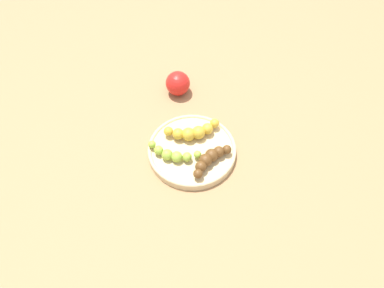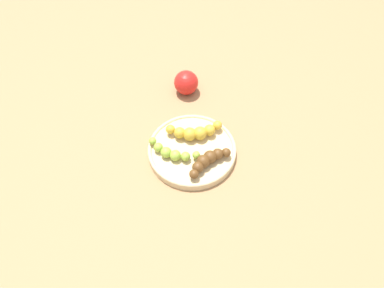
{
  "view_description": "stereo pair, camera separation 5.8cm",
  "coord_description": "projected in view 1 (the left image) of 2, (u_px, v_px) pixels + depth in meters",
  "views": [
    {
      "loc": [
        -0.23,
        -0.48,
        0.76
      ],
      "look_at": [
        0.0,
        0.0,
        0.04
      ],
      "focal_mm": 32.71,
      "sensor_mm": 36.0,
      "label": 1
    },
    {
      "loc": [
        -0.18,
        -0.5,
        0.76
      ],
      "look_at": [
        0.0,
        0.0,
        0.04
      ],
      "focal_mm": 32.71,
      "sensor_mm": 36.0,
      "label": 2
    }
  ],
  "objects": [
    {
      "name": "ground_plane",
      "position": [
        192.0,
        153.0,
        0.92
      ],
      "size": [
        2.4,
        2.4,
        0.0
      ],
      "primitive_type": "plane",
      "color": "#936D47"
    },
    {
      "name": "fruit_bowl",
      "position": [
        192.0,
        150.0,
        0.91
      ],
      "size": [
        0.23,
        0.23,
        0.02
      ],
      "color": "#D1B784",
      "rests_on": "ground_plane"
    },
    {
      "name": "banana_spotted",
      "position": [
        193.0,
        132.0,
        0.92
      ],
      "size": [
        0.15,
        0.07,
        0.04
      ],
      "rotation": [
        0.0,
        0.0,
        4.49
      ],
      "color": "gold",
      "rests_on": "fruit_bowl"
    },
    {
      "name": "banana_green",
      "position": [
        173.0,
        154.0,
        0.88
      ],
      "size": [
        0.11,
        0.1,
        0.03
      ],
      "rotation": [
        0.0,
        0.0,
        3.99
      ],
      "color": "#8CAD38",
      "rests_on": "fruit_bowl"
    },
    {
      "name": "banana_overripe",
      "position": [
        210.0,
        159.0,
        0.87
      ],
      "size": [
        0.12,
        0.06,
        0.03
      ],
      "rotation": [
        0.0,
        0.0,
        1.9
      ],
      "color": "#593819",
      "rests_on": "fruit_bowl"
    },
    {
      "name": "apple_red",
      "position": [
        178.0,
        83.0,
        1.03
      ],
      "size": [
        0.07,
        0.07,
        0.07
      ],
      "primitive_type": "sphere",
      "color": "red",
      "rests_on": "ground_plane"
    }
  ]
}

